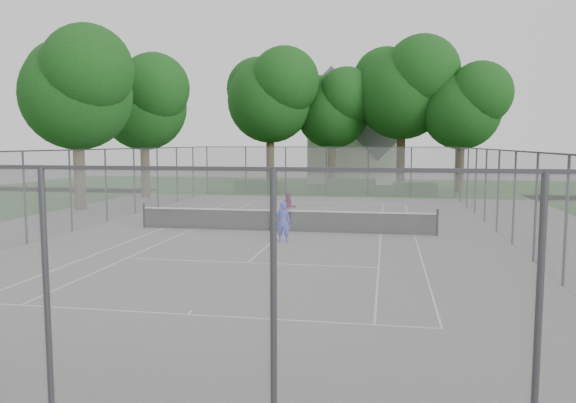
% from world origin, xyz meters
% --- Properties ---
extents(ground, '(120.00, 120.00, 0.00)m').
position_xyz_m(ground, '(0.00, 0.00, 0.00)').
color(ground, slate).
rests_on(ground, ground).
extents(grass_far, '(60.00, 20.00, 0.00)m').
position_xyz_m(grass_far, '(0.00, 26.00, 0.00)').
color(grass_far, '#1D4B15').
rests_on(grass_far, ground).
extents(court_markings, '(11.03, 23.83, 0.01)m').
position_xyz_m(court_markings, '(0.00, 0.00, 0.01)').
color(court_markings, silver).
rests_on(court_markings, ground).
extents(tennis_net, '(12.87, 0.10, 1.10)m').
position_xyz_m(tennis_net, '(0.00, 0.00, 0.51)').
color(tennis_net, black).
rests_on(tennis_net, ground).
extents(perimeter_fence, '(18.08, 34.08, 3.52)m').
position_xyz_m(perimeter_fence, '(0.00, 0.00, 1.81)').
color(perimeter_fence, '#38383D').
rests_on(perimeter_fence, ground).
extents(tree_far_left, '(7.88, 7.19, 11.32)m').
position_xyz_m(tree_far_left, '(-4.99, 21.39, 7.78)').
color(tree_far_left, '#392614').
rests_on(tree_far_left, ground).
extents(tree_far_midleft, '(6.89, 6.29, 9.90)m').
position_xyz_m(tree_far_midleft, '(-0.15, 23.39, 6.80)').
color(tree_far_midleft, '#392614').
rests_on(tree_far_midleft, ground).
extents(tree_far_midright, '(8.43, 7.70, 12.12)m').
position_xyz_m(tree_far_midright, '(5.51, 22.69, 8.33)').
color(tree_far_midright, '#392614').
rests_on(tree_far_midright, ground).
extents(tree_far_right, '(6.83, 6.23, 9.81)m').
position_xyz_m(tree_far_right, '(9.91, 21.19, 6.74)').
color(tree_far_right, '#392614').
rests_on(tree_far_right, ground).
extents(tree_side_back, '(6.83, 6.24, 9.82)m').
position_xyz_m(tree_side_back, '(-12.28, 13.44, 6.75)').
color(tree_side_back, '#392614').
rests_on(tree_side_back, ground).
extents(tree_side_front, '(7.06, 6.45, 10.15)m').
position_xyz_m(tree_side_front, '(-12.77, 5.72, 6.98)').
color(tree_side_front, '#392614').
rests_on(tree_side_front, ground).
extents(hedge_left, '(3.67, 1.10, 0.92)m').
position_xyz_m(hedge_left, '(-5.40, 18.66, 0.46)').
color(hedge_left, '#1F4917').
rests_on(hedge_left, ground).
extents(hedge_mid, '(3.65, 1.04, 1.15)m').
position_xyz_m(hedge_mid, '(1.71, 18.25, 0.57)').
color(hedge_mid, '#1F4917').
rests_on(hedge_mid, ground).
extents(hedge_right, '(3.17, 1.16, 0.95)m').
position_xyz_m(hedge_right, '(6.36, 18.15, 0.47)').
color(hedge_right, '#1F4917').
rests_on(hedge_right, ground).
extents(house, '(8.57, 6.64, 10.66)m').
position_xyz_m(house, '(1.37, 30.87, 4.29)').
color(house, silver).
rests_on(house, ground).
extents(girl_player, '(0.58, 0.38, 1.57)m').
position_xyz_m(girl_player, '(0.42, -2.48, 0.79)').
color(girl_player, blue).
rests_on(girl_player, ground).
extents(woman_player, '(0.90, 0.80, 1.53)m').
position_xyz_m(woman_player, '(-0.16, 2.14, 0.76)').
color(woman_player, '#7E2A5E').
rests_on(woman_player, ground).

